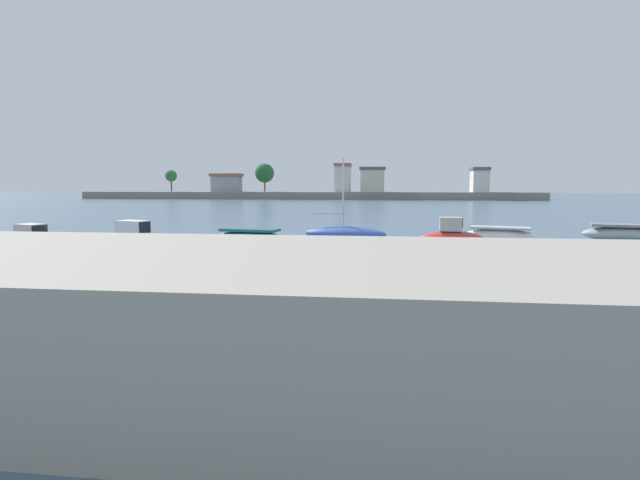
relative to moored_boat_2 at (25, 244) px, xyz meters
name	(u,v)px	position (x,y,z in m)	size (l,w,h in m)	color
moored_boat_2	(25,244)	(0.00, 0.00, 0.00)	(4.83, 2.93, 1.58)	#3856A8
moored_boat_3	(124,242)	(4.82, 0.85, 0.09)	(4.45, 2.54, 1.73)	#3856A8
moored_boat_4	(250,236)	(9.91, 6.31, -0.10)	(4.58, 2.31, 0.88)	teal
moored_boat_5	(345,234)	(15.53, 7.72, -0.02)	(5.44, 2.87, 5.14)	#3856A8
moored_boat_6	(452,238)	(21.58, 4.85, 0.10)	(3.71, 1.66, 1.76)	#C63833
moored_boat_7	(500,236)	(24.72, 7.68, -0.02)	(4.50, 2.75, 1.04)	white
moored_boat_8	(624,234)	(32.58, 9.83, 0.00)	(5.00, 3.00, 1.10)	#9E9EA3
mooring_buoy_0	(254,228)	(7.71, 15.48, -0.40)	(0.25, 0.25, 0.25)	yellow
distant_shoreline	(311,190)	(0.66, 94.99, 1.56)	(108.93, 7.18, 8.48)	gray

